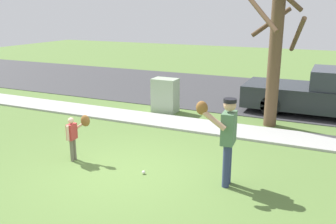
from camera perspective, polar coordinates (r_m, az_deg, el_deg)
name	(u,v)px	position (r m, az deg, el deg)	size (l,w,h in m)	color
ground_plane	(186,126)	(10.81, 2.83, -2.19)	(48.00, 48.00, 0.00)	#567538
sidewalk_strip	(187,124)	(10.89, 3.03, -1.90)	(36.00, 1.20, 0.06)	#A3A39E
road_surface	(232,92)	(15.51, 9.89, 3.11)	(36.00, 6.80, 0.02)	#38383A
person_adult	(226,132)	(7.00, 8.99, -3.13)	(0.68, 0.67, 1.73)	navy
person_child	(76,132)	(8.45, -14.08, -2.95)	(0.45, 0.43, 1.05)	#6B6656
baseball	(144,172)	(7.77, -3.80, -9.28)	(0.07, 0.07, 0.07)	white
utility_cabinet	(165,95)	(12.19, -0.44, 2.60)	(0.81, 0.55, 1.12)	#9EB293
street_tree_near	(275,51)	(10.84, 16.23, 9.04)	(1.84, 1.87, 4.04)	brown
parked_pickup_dark	(330,95)	(12.86, 23.78, 2.48)	(5.20, 1.95, 1.48)	#23282D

